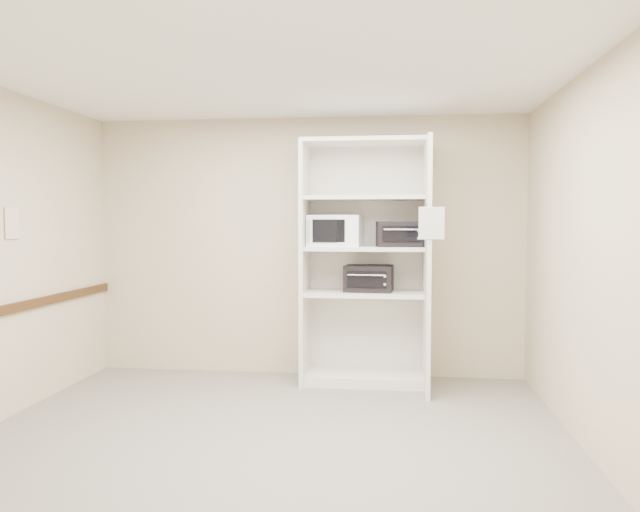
# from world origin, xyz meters

# --- Properties ---
(floor) EXTENTS (4.50, 4.00, 0.01)m
(floor) POSITION_xyz_m (0.00, 0.00, 0.00)
(floor) COLOR slate
(floor) RESTS_ON ground
(ceiling) EXTENTS (4.50, 4.00, 0.01)m
(ceiling) POSITION_xyz_m (0.00, 0.00, 2.70)
(ceiling) COLOR white
(wall_back) EXTENTS (4.50, 0.02, 2.70)m
(wall_back) POSITION_xyz_m (0.00, 2.00, 1.35)
(wall_back) COLOR #C0A98C
(wall_back) RESTS_ON ground
(wall_front) EXTENTS (4.50, 0.02, 2.70)m
(wall_front) POSITION_xyz_m (0.00, -2.00, 1.35)
(wall_front) COLOR #C0A98C
(wall_front) RESTS_ON ground
(wall_right) EXTENTS (0.02, 4.00, 2.70)m
(wall_right) POSITION_xyz_m (2.25, 0.00, 1.35)
(wall_right) COLOR #C0A98C
(wall_right) RESTS_ON ground
(shelving_unit) EXTENTS (1.24, 0.92, 2.42)m
(shelving_unit) POSITION_xyz_m (0.67, 1.70, 1.13)
(shelving_unit) COLOR white
(shelving_unit) RESTS_ON floor
(microwave) EXTENTS (0.55, 0.43, 0.31)m
(microwave) POSITION_xyz_m (0.32, 1.72, 1.53)
(microwave) COLOR white
(microwave) RESTS_ON shelving_unit
(toaster_oven_upper) EXTENTS (0.46, 0.37, 0.25)m
(toaster_oven_upper) POSITION_xyz_m (0.96, 1.65, 1.49)
(toaster_oven_upper) COLOR black
(toaster_oven_upper) RESTS_ON shelving_unit
(toaster_oven_lower) EXTENTS (0.50, 0.39, 0.26)m
(toaster_oven_lower) POSITION_xyz_m (0.66, 1.71, 1.05)
(toaster_oven_lower) COLOR black
(toaster_oven_lower) RESTS_ON shelving_unit
(paper_sign) EXTENTS (0.22, 0.01, 0.28)m
(paper_sign) POSITION_xyz_m (1.24, 1.07, 1.60)
(paper_sign) COLOR white
(paper_sign) RESTS_ON shelving_unit
(wall_poster) EXTENTS (0.01, 0.19, 0.26)m
(wall_poster) POSITION_xyz_m (-2.24, 0.33, 1.60)
(wall_poster) COLOR white
(wall_poster) RESTS_ON wall_left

